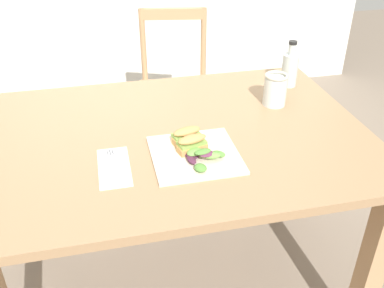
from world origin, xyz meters
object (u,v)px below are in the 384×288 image
at_px(chair_wooden_far, 175,90).
at_px(mason_jar_iced_tea, 275,91).
at_px(plate_lunch, 195,155).
at_px(bottle_cold_brew, 290,71).
at_px(sandwich_half_back, 187,135).
at_px(dining_table, 177,161).
at_px(fork_on_napkin, 113,163).
at_px(sandwich_half_front, 192,143).

xyz_separation_m(chair_wooden_far, mason_jar_iced_tea, (0.23, -0.83, 0.35)).
xyz_separation_m(plate_lunch, bottle_cold_brew, (0.50, 0.43, 0.06)).
distance_m(sandwich_half_back, bottle_cold_brew, 0.63).
xyz_separation_m(dining_table, bottle_cold_brew, (0.53, 0.28, 0.18)).
relative_size(sandwich_half_back, mason_jar_iced_tea, 0.83).
xyz_separation_m(dining_table, mason_jar_iced_tea, (0.40, 0.13, 0.17)).
bearing_deg(chair_wooden_far, dining_table, -100.24).
bearing_deg(sandwich_half_back, fork_on_napkin, -166.61).
bearing_deg(mason_jar_iced_tea, sandwich_half_back, -150.73).
xyz_separation_m(dining_table, sandwich_half_front, (0.02, -0.14, 0.16)).
xyz_separation_m(chair_wooden_far, sandwich_half_back, (-0.16, -1.04, 0.33)).
height_order(plate_lunch, fork_on_napkin, plate_lunch).
bearing_deg(sandwich_half_front, fork_on_napkin, -178.51).
relative_size(plate_lunch, mason_jar_iced_tea, 2.20).
bearing_deg(mason_jar_iced_tea, fork_on_napkin, -156.41).
relative_size(plate_lunch, fork_on_napkin, 1.44).
bearing_deg(fork_on_napkin, sandwich_half_back, 13.39).
height_order(dining_table, sandwich_half_front, sandwich_half_front).
relative_size(chair_wooden_far, fork_on_napkin, 4.68).
distance_m(plate_lunch, sandwich_half_back, 0.08).
height_order(dining_table, bottle_cold_brew, bottle_cold_brew).
relative_size(dining_table, sandwich_half_back, 12.92).
bearing_deg(mason_jar_iced_tea, dining_table, -162.30).
distance_m(dining_table, sandwich_half_front, 0.21).
relative_size(sandwich_half_back, fork_on_napkin, 0.54).
bearing_deg(dining_table, sandwich_half_front, -81.14).
distance_m(dining_table, plate_lunch, 0.20).
xyz_separation_m(plate_lunch, fork_on_napkin, (-0.25, 0.01, 0.00)).
xyz_separation_m(sandwich_half_back, bottle_cold_brew, (0.51, 0.37, 0.03)).
distance_m(plate_lunch, sandwich_half_front, 0.04).
bearing_deg(fork_on_napkin, sandwich_half_front, 1.49).
bearing_deg(chair_wooden_far, plate_lunch, -97.40).
height_order(sandwich_half_back, bottle_cold_brew, bottle_cold_brew).
bearing_deg(sandwich_half_back, mason_jar_iced_tea, 29.27).
distance_m(fork_on_napkin, bottle_cold_brew, 0.86).
xyz_separation_m(chair_wooden_far, sandwich_half_front, (-0.15, -1.09, 0.33)).
distance_m(dining_table, mason_jar_iced_tea, 0.46).
bearing_deg(mason_jar_iced_tea, plate_lunch, -142.96).
distance_m(sandwich_half_back, fork_on_napkin, 0.25).
distance_m(dining_table, fork_on_napkin, 0.29).
bearing_deg(dining_table, mason_jar_iced_tea, 17.70).
bearing_deg(sandwich_half_front, sandwich_half_back, 94.62).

